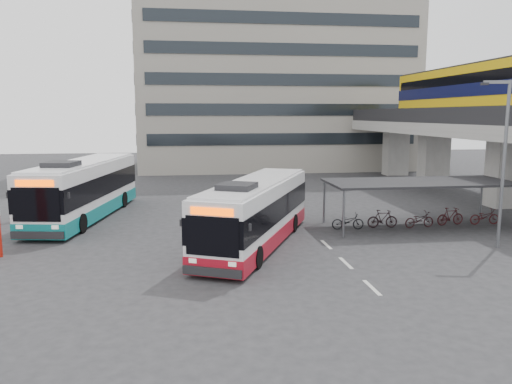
{
  "coord_description": "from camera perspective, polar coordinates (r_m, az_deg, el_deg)",
  "views": [
    {
      "loc": [
        -3.89,
        -22.33,
        6.12
      ],
      "look_at": [
        -0.35,
        3.83,
        2.0
      ],
      "focal_mm": 35.0,
      "sensor_mm": 36.0,
      "label": 1
    }
  ],
  "objects": [
    {
      "name": "ground",
      "position": [
        23.48,
        2.11,
        -6.25
      ],
      "size": [
        120.0,
        120.0,
        0.0
      ],
      "primitive_type": "plane",
      "color": "#28282B",
      "rests_on": "ground"
    },
    {
      "name": "bus_main",
      "position": [
        23.47,
        0.03,
        -2.4
      ],
      "size": [
        6.84,
        11.16,
        3.3
      ],
      "rotation": [
        0.0,
        0.0,
        -0.43
      ],
      "color": "white",
      "rests_on": "ground"
    },
    {
      "name": "pedestrian",
      "position": [
        23.2,
        0.29,
        -4.45
      ],
      "size": [
        0.66,
        0.66,
        1.55
      ],
      "primitive_type": "imported",
      "rotation": [
        0.0,
        0.0,
        0.79
      ],
      "color": "black",
      "rests_on": "ground"
    },
    {
      "name": "road_markings",
      "position": [
        21.26,
        10.23,
        -7.99
      ],
      "size": [
        0.15,
        7.6,
        0.01
      ],
      "color": "beige",
      "rests_on": "ground"
    },
    {
      "name": "viaduct",
      "position": [
        40.41,
        23.68,
        8.29
      ],
      "size": [
        8.0,
        32.0,
        9.68
      ],
      "color": "gray",
      "rests_on": "ground"
    },
    {
      "name": "lamp_post",
      "position": [
        25.22,
        26.32,
        3.93
      ],
      "size": [
        1.33,
        0.4,
        7.63
      ],
      "rotation": [
        0.0,
        0.0,
        -0.19
      ],
      "color": "#595B60",
      "rests_on": "ground"
    },
    {
      "name": "sign_totem_north",
      "position": [
        31.78,
        -25.37,
        -0.79
      ],
      "size": [
        0.52,
        0.28,
        2.44
      ],
      "rotation": [
        0.0,
        0.0,
        0.27
      ],
      "color": "#9C1409",
      "rests_on": "ground"
    },
    {
      "name": "bike_shelter",
      "position": [
        28.57,
        18.11,
        -0.84
      ],
      "size": [
        10.0,
        4.0,
        2.54
      ],
      "color": "#595B60",
      "rests_on": "ground"
    },
    {
      "name": "office_block",
      "position": [
        59.51,
        1.97,
        15.02
      ],
      "size": [
        30.0,
        15.0,
        25.0
      ],
      "primitive_type": "cube",
      "color": "gray",
      "rests_on": "ground"
    },
    {
      "name": "bus_teal",
      "position": [
        31.34,
        -19.0,
        0.27
      ],
      "size": [
        4.69,
        12.62,
        3.65
      ],
      "rotation": [
        0.0,
        0.0,
        -0.17
      ],
      "color": "white",
      "rests_on": "ground"
    }
  ]
}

